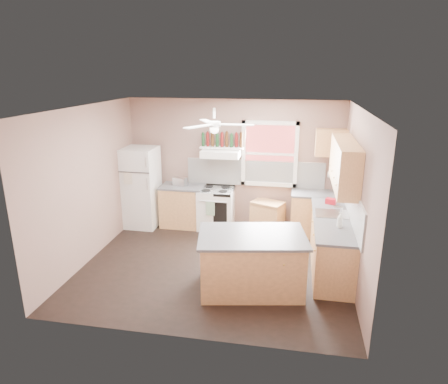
% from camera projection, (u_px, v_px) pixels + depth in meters
% --- Properties ---
extents(floor, '(4.50, 4.50, 0.00)m').
position_uv_depth(floor, '(215.00, 265.00, 6.97)').
color(floor, black).
rests_on(floor, ground).
extents(ceiling, '(4.50, 4.50, 0.00)m').
position_uv_depth(ceiling, '(214.00, 108.00, 6.17)').
color(ceiling, white).
rests_on(ceiling, ground).
extents(wall_back, '(4.50, 0.05, 2.70)m').
position_uv_depth(wall_back, '(234.00, 164.00, 8.48)').
color(wall_back, '#7E5F54').
rests_on(wall_back, ground).
extents(wall_right, '(0.05, 4.00, 2.70)m').
position_uv_depth(wall_right, '(358.00, 199.00, 6.18)').
color(wall_right, '#7E5F54').
rests_on(wall_right, ground).
extents(wall_left, '(0.05, 4.00, 2.70)m').
position_uv_depth(wall_left, '(87.00, 184.00, 6.97)').
color(wall_left, '#7E5F54').
rests_on(wall_left, ground).
extents(backsplash_back, '(2.90, 0.03, 0.55)m').
position_uv_depth(backsplash_back, '(255.00, 173.00, 8.41)').
color(backsplash_back, white).
rests_on(backsplash_back, wall_back).
extents(backsplash_right, '(0.03, 2.60, 0.55)m').
position_uv_depth(backsplash_right, '(352.00, 203.00, 6.52)').
color(backsplash_right, white).
rests_on(backsplash_right, wall_right).
extents(window_view, '(1.00, 0.02, 1.20)m').
position_uv_depth(window_view, '(270.00, 154.00, 8.23)').
color(window_view, maroon).
rests_on(window_view, wall_back).
extents(window_frame, '(1.16, 0.07, 1.36)m').
position_uv_depth(window_frame, '(270.00, 154.00, 8.21)').
color(window_frame, white).
rests_on(window_frame, wall_back).
extents(refrigerator, '(0.74, 0.72, 1.71)m').
position_uv_depth(refrigerator, '(140.00, 187.00, 8.52)').
color(refrigerator, white).
rests_on(refrigerator, floor).
extents(base_cabinet_left, '(0.90, 0.60, 0.86)m').
position_uv_depth(base_cabinet_left, '(183.00, 207.00, 8.62)').
color(base_cabinet_left, '#A77645').
rests_on(base_cabinet_left, floor).
extents(counter_left, '(0.92, 0.62, 0.04)m').
position_uv_depth(counter_left, '(182.00, 187.00, 8.49)').
color(counter_left, '#49494B').
rests_on(counter_left, base_cabinet_left).
extents(toaster, '(0.31, 0.23, 0.18)m').
position_uv_depth(toaster, '(180.00, 182.00, 8.45)').
color(toaster, silver).
rests_on(toaster, counter_left).
extents(stove, '(0.74, 0.66, 0.86)m').
position_uv_depth(stove, '(216.00, 209.00, 8.50)').
color(stove, white).
rests_on(stove, floor).
extents(range_hood, '(0.78, 0.50, 0.14)m').
position_uv_depth(range_hood, '(221.00, 153.00, 8.18)').
color(range_hood, white).
rests_on(range_hood, wall_back).
extents(bottle_shelf, '(0.90, 0.26, 0.03)m').
position_uv_depth(bottle_shelf, '(222.00, 148.00, 8.26)').
color(bottle_shelf, white).
rests_on(bottle_shelf, range_hood).
extents(cart, '(0.74, 0.63, 0.63)m').
position_uv_depth(cart, '(267.00, 216.00, 8.39)').
color(cart, '#A77645').
rests_on(cart, floor).
extents(base_cabinet_corner, '(1.00, 0.60, 0.86)m').
position_uv_depth(base_cabinet_corner, '(316.00, 215.00, 8.14)').
color(base_cabinet_corner, '#A77645').
rests_on(base_cabinet_corner, floor).
extents(base_cabinet_right, '(0.60, 2.20, 0.86)m').
position_uv_depth(base_cabinet_right, '(331.00, 244.00, 6.79)').
color(base_cabinet_right, '#A77645').
rests_on(base_cabinet_right, floor).
extents(counter_corner, '(1.02, 0.62, 0.04)m').
position_uv_depth(counter_corner, '(317.00, 194.00, 8.01)').
color(counter_corner, '#49494B').
rests_on(counter_corner, base_cabinet_corner).
extents(counter_right, '(0.62, 2.22, 0.04)m').
position_uv_depth(counter_right, '(332.00, 219.00, 6.66)').
color(counter_right, '#49494B').
rests_on(counter_right, base_cabinet_right).
extents(sink, '(0.55, 0.45, 0.03)m').
position_uv_depth(sink, '(331.00, 214.00, 6.84)').
color(sink, silver).
rests_on(sink, counter_right).
extents(faucet, '(0.03, 0.03, 0.14)m').
position_uv_depth(faucet, '(341.00, 211.00, 6.79)').
color(faucet, silver).
rests_on(faucet, sink).
extents(upper_cabinet_right, '(0.33, 1.80, 0.76)m').
position_uv_depth(upper_cabinet_right, '(344.00, 164.00, 6.56)').
color(upper_cabinet_right, '#A77645').
rests_on(upper_cabinet_right, wall_right).
extents(upper_cabinet_corner, '(0.60, 0.33, 0.52)m').
position_uv_depth(upper_cabinet_corner, '(331.00, 143.00, 7.79)').
color(upper_cabinet_corner, '#A77645').
rests_on(upper_cabinet_corner, wall_back).
extents(paper_towel, '(0.26, 0.12, 0.12)m').
position_uv_depth(paper_towel, '(335.00, 175.00, 7.99)').
color(paper_towel, white).
rests_on(paper_towel, wall_back).
extents(island, '(1.66, 1.22, 0.86)m').
position_uv_depth(island, '(252.00, 263.00, 6.11)').
color(island, '#A77645').
rests_on(island, floor).
extents(island_top, '(1.77, 1.32, 0.04)m').
position_uv_depth(island_top, '(252.00, 236.00, 5.98)').
color(island_top, '#49494B').
rests_on(island_top, island).
extents(ceiling_fan_hub, '(0.20, 0.20, 0.08)m').
position_uv_depth(ceiling_fan_hub, '(214.00, 124.00, 6.25)').
color(ceiling_fan_hub, white).
rests_on(ceiling_fan_hub, ceiling).
extents(soap_bottle, '(0.12, 0.12, 0.25)m').
position_uv_depth(soap_bottle, '(340.00, 220.00, 6.22)').
color(soap_bottle, silver).
rests_on(soap_bottle, counter_right).
extents(red_caddy, '(0.21, 0.18, 0.10)m').
position_uv_depth(red_caddy, '(331.00, 201.00, 7.34)').
color(red_caddy, red).
rests_on(red_caddy, counter_right).
extents(wine_bottles, '(0.86, 0.06, 0.31)m').
position_uv_depth(wine_bottles, '(222.00, 140.00, 8.21)').
color(wine_bottles, '#143819').
rests_on(wine_bottles, bottle_shelf).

